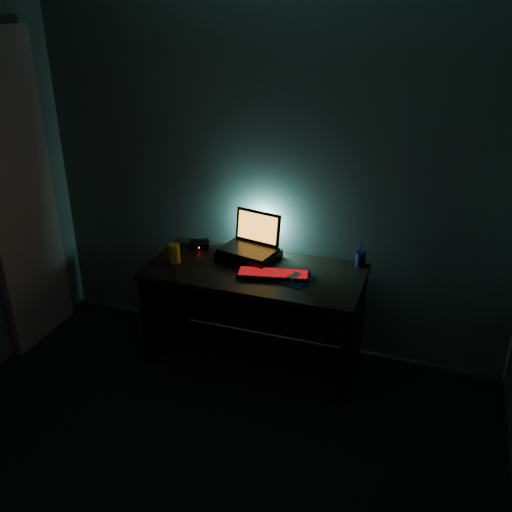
{
  "coord_description": "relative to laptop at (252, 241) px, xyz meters",
  "views": [
    {
      "loc": [
        1.15,
        -1.71,
        2.52
      ],
      "look_at": [
        0.03,
        1.57,
        0.88
      ],
      "focal_mm": 40.0,
      "sensor_mm": 36.0,
      "label": 1
    }
  ],
  "objects": [
    {
      "name": "pen_cup",
      "position": [
        0.77,
        0.09,
        -0.07
      ],
      "size": [
        0.07,
        0.07,
        0.1
      ],
      "primitive_type": "cylinder",
      "rotation": [
        0.0,
        0.0,
        -0.04
      ],
      "color": "black",
      "rests_on": "desk"
    },
    {
      "name": "desk",
      "position": [
        0.09,
        -0.15,
        -0.38
      ],
      "size": [
        1.5,
        0.7,
        0.75
      ],
      "color": "black",
      "rests_on": "ground"
    },
    {
      "name": "keyboard",
      "position": [
        0.24,
        -0.26,
        -0.11
      ],
      "size": [
        0.51,
        0.25,
        0.03
      ],
      "rotation": [
        0.0,
        0.0,
        0.2
      ],
      "color": "black",
      "rests_on": "desk"
    },
    {
      "name": "riser",
      "position": [
        -0.01,
        -0.05,
        -0.09
      ],
      "size": [
        0.45,
        0.38,
        0.06
      ],
      "primitive_type": "cube",
      "rotation": [
        0.0,
        0.0,
        -0.21
      ],
      "color": "black",
      "rests_on": "desk"
    },
    {
      "name": "room",
      "position": [
        0.09,
        -1.83,
        0.38
      ],
      "size": [
        3.5,
        4.0,
        2.5
      ],
      "color": "black",
      "rests_on": "ground"
    },
    {
      "name": "mouse",
      "position": [
        0.39,
        -0.26,
        -0.1
      ],
      "size": [
        0.09,
        0.11,
        0.03
      ],
      "primitive_type": "cube",
      "rotation": [
        0.0,
        0.0,
        -0.36
      ],
      "color": "gray",
      "rests_on": "mousepad"
    },
    {
      "name": "laptop",
      "position": [
        0.0,
        0.0,
        0.0
      ],
      "size": [
        0.43,
        0.35,
        0.26
      ],
      "rotation": [
        0.0,
        0.0,
        -0.21
      ],
      "color": "black",
      "rests_on": "riser"
    },
    {
      "name": "router",
      "position": [
        -0.42,
        0.01,
        -0.1
      ],
      "size": [
        0.17,
        0.16,
        0.05
      ],
      "rotation": [
        0.0,
        0.0,
        0.37
      ],
      "color": "black",
      "rests_on": "desk"
    },
    {
      "name": "juice_glass",
      "position": [
        -0.49,
        -0.28,
        -0.05
      ],
      "size": [
        0.1,
        0.1,
        0.14
      ],
      "primitive_type": "cylinder",
      "rotation": [
        0.0,
        0.0,
        -0.31
      ],
      "color": "#D1A10B",
      "rests_on": "desk"
    },
    {
      "name": "curtain",
      "position": [
        -1.62,
        -0.41,
        0.28
      ],
      "size": [
        0.06,
        0.65,
        2.3
      ],
      "primitive_type": "cube",
      "color": "#B49E90",
      "rests_on": "ground"
    },
    {
      "name": "mousepad",
      "position": [
        0.39,
        -0.26,
        -0.12
      ],
      "size": [
        0.28,
        0.26,
        0.0
      ],
      "primitive_type": "cube",
      "rotation": [
        0.0,
        0.0,
        -0.36
      ],
      "color": "navy",
      "rests_on": "desk"
    }
  ]
}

